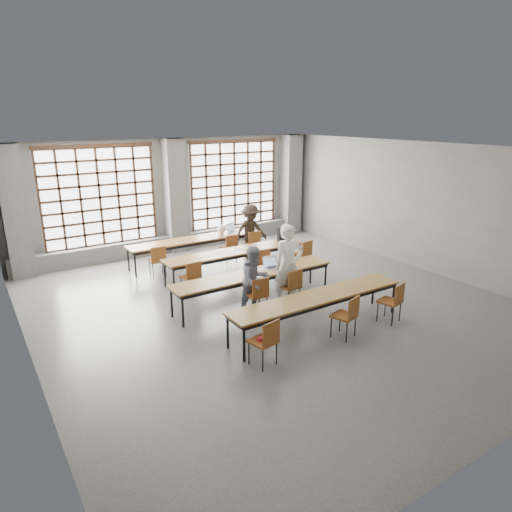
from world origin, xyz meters
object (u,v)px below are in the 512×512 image
at_px(chair_mid_left, 192,275).
at_px(red_pouch, 263,339).
at_px(chair_near_left, 266,338).
at_px(backpack, 283,234).
at_px(chair_back_left, 158,258).
at_px(laptop_back, 233,230).
at_px(student_back, 251,232).
at_px(chair_back_mid, 230,246).
at_px(desk_row_d, 318,299).
at_px(green_box, 250,270).
at_px(phone, 263,272).
at_px(chair_front_left, 258,292).
at_px(chair_back_right, 253,242).
at_px(chair_near_right, 394,299).
at_px(plastic_bag, 221,229).
at_px(desk_row_c, 254,276).
at_px(chair_mid_right, 304,252).
at_px(mouse, 288,265).
at_px(chair_near_mid, 348,313).
at_px(chair_mid_centre, 261,261).
at_px(student_female, 255,280).
at_px(desk_row_b, 236,253).
at_px(student_male, 289,265).
at_px(laptop_front, 271,265).
at_px(chair_front_right, 292,284).

height_order(chair_mid_left, red_pouch, chair_mid_left).
distance_m(chair_near_left, backpack, 5.56).
bearing_deg(chair_back_left, laptop_back, 15.01).
bearing_deg(student_back, chair_back_mid, -167.87).
xyz_separation_m(desk_row_d, chair_back_left, (-1.55, 4.68, -0.13)).
bearing_deg(chair_mid_left, green_box, -47.15).
height_order(green_box, phone, green_box).
relative_size(chair_front_left, red_pouch, 4.40).
xyz_separation_m(backpack, red_pouch, (-3.53, -4.21, -0.43)).
xyz_separation_m(chair_back_right, chair_near_right, (0.07, -5.30, 0.00)).
bearing_deg(chair_front_left, plastic_bag, 71.40).
height_order(chair_back_left, red_pouch, chair_back_left).
height_order(desk_row_c, chair_mid_right, chair_mid_right).
xyz_separation_m(chair_front_left, green_box, (0.26, 0.71, 0.24)).
bearing_deg(mouse, student_back, 74.29).
bearing_deg(chair_mid_right, chair_near_mid, -116.75).
bearing_deg(backpack, plastic_bag, 136.36).
bearing_deg(student_back, mouse, -102.77).
distance_m(chair_back_mid, phone, 3.05).
bearing_deg(chair_near_mid, chair_mid_centre, 83.62).
xyz_separation_m(chair_mid_centre, phone, (-0.78, -1.24, 0.20)).
relative_size(student_female, laptop_back, 3.35).
relative_size(desk_row_d, chair_near_right, 4.55).
distance_m(desk_row_b, chair_near_mid, 4.24).
height_order(chair_front_left, student_back, student_back).
height_order(chair_near_left, phone, chair_near_left).
bearing_deg(desk_row_b, chair_front_left, -109.95).
bearing_deg(chair_mid_left, chair_near_left, -95.06).
distance_m(desk_row_c, chair_mid_right, 2.64).
xyz_separation_m(chair_back_left, chair_near_right, (3.07, -5.30, 0.00)).
xyz_separation_m(desk_row_c, desk_row_d, (0.33, -1.84, 0.00)).
relative_size(chair_near_mid, backpack, 2.20).
height_order(student_male, student_female, student_male).
height_order(mouse, phone, mouse).
xyz_separation_m(laptop_front, green_box, (-0.60, -0.03, -0.02)).
xyz_separation_m(chair_back_right, chair_near_left, (-3.13, -5.30, 0.00)).
bearing_deg(plastic_bag, laptop_back, 7.26).
height_order(chair_back_right, chair_near_right, same).
bearing_deg(student_female, chair_back_left, 103.52).
distance_m(desk_row_d, mouse, 1.93).
relative_size(chair_front_right, backpack, 2.20).
relative_size(chair_mid_left, chair_front_right, 1.00).
bearing_deg(green_box, chair_near_right, -53.27).
bearing_deg(phone, student_female, -140.19).
bearing_deg(laptop_back, plastic_bag, -172.74).
bearing_deg(student_back, plastic_bag, 144.78).
bearing_deg(red_pouch, desk_row_d, 17.93).
bearing_deg(chair_near_right, chair_front_left, 139.53).
xyz_separation_m(green_box, phone, (0.23, -0.18, -0.04)).
distance_m(chair_back_left, chair_back_mid, 2.21).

